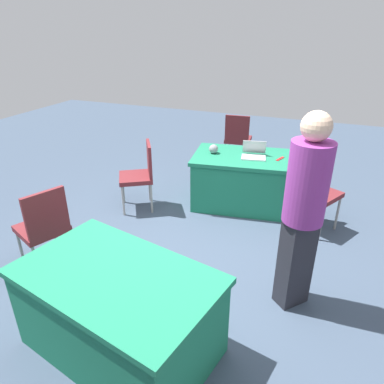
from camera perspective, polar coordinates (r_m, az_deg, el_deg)
The scene contains 11 objects.
ground_plane at distance 3.79m, azimuth -1.91°, elevation -12.80°, with size 14.40×14.40×0.00m, color #3D4C60.
table_foreground at distance 5.01m, azimuth 8.47°, elevation 1.90°, with size 1.54×1.10×0.73m.
table_mid_left at distance 2.89m, azimuth -11.72°, elevation -18.51°, with size 1.66×1.21×0.73m.
chair_near_front at distance 4.84m, azimuth -8.35°, elevation 3.22°, with size 0.61×0.61×0.94m.
chair_tucked_left at distance 3.84m, azimuth -22.95°, elevation -4.92°, with size 0.58×0.58×0.94m.
chair_aisle at distance 4.55m, azimuth 19.26°, elevation 0.81°, with size 0.59×0.59×0.97m.
chair_by_pillar at distance 6.37m, azimuth 7.44°, elevation 8.91°, with size 0.48×0.48×0.95m.
person_attendee_browsing at distance 3.03m, azimuth 17.76°, elevation -2.17°, with size 0.48×0.48×1.79m.
laptop_silver at distance 4.84m, azimuth 10.00°, elevation 6.07°, with size 0.37×0.35×0.21m.
yarn_ball at distance 4.91m, azimuth 3.52°, elevation 7.01°, with size 0.13×0.13×0.13m, color gray.
scissors_red at distance 4.85m, azimuth 14.13°, elevation 5.26°, with size 0.18×0.04×0.01m, color red.
Camera 1 is at (-1.21, 2.72, 2.36)m, focal length 32.81 mm.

